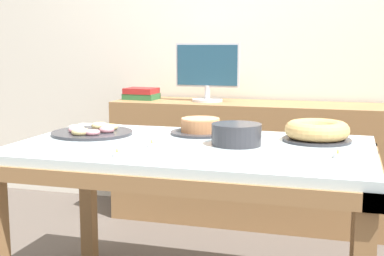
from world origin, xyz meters
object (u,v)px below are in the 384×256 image
object	(u,v)px
book_stack	(141,94)
computer_monitor	(207,72)
pastry_platter	(92,132)
tealight_centre	(338,155)
cake_chocolate_round	(200,127)
tealight_right_edge	(117,154)
tealight_near_front	(152,145)
cake_golden_bundt	(317,131)
plate_stack	(236,134)

from	to	relation	value
book_stack	computer_monitor	bearing A→B (deg)	-0.17
pastry_platter	tealight_centre	size ratio (longest dim) A/B	9.45
cake_chocolate_round	tealight_right_edge	size ratio (longest dim) A/B	7.04
computer_monitor	tealight_near_front	world-z (taller)	computer_monitor
tealight_centre	tealight_near_front	world-z (taller)	same
computer_monitor	tealight_right_edge	world-z (taller)	computer_monitor
cake_chocolate_round	cake_golden_bundt	world-z (taller)	cake_golden_bundt
plate_stack	tealight_centre	world-z (taller)	plate_stack
computer_monitor	book_stack	bearing A→B (deg)	179.83
computer_monitor	tealight_centre	xyz separation A→B (m)	(0.86, -1.34, -0.23)
computer_monitor	cake_chocolate_round	distance (m)	1.02
cake_golden_bundt	tealight_near_front	size ratio (longest dim) A/B	7.41
plate_stack	tealight_right_edge	bearing A→B (deg)	-137.31
tealight_centre	plate_stack	bearing A→B (deg)	160.81
cake_golden_bundt	tealight_centre	world-z (taller)	cake_golden_bundt
cake_golden_bundt	plate_stack	xyz separation A→B (m)	(-0.32, -0.19, 0.00)
book_stack	cake_golden_bundt	distance (m)	1.59
cake_chocolate_round	pastry_platter	distance (m)	0.51
book_stack	plate_stack	distance (m)	1.50
pastry_platter	tealight_right_edge	world-z (taller)	pastry_platter
cake_golden_bundt	tealight_right_edge	distance (m)	0.89
computer_monitor	tealight_near_front	bearing A→B (deg)	-85.03
tealight_right_edge	pastry_platter	bearing A→B (deg)	126.80
computer_monitor	cake_golden_bundt	distance (m)	1.28
computer_monitor	cake_chocolate_round	bearing A→B (deg)	-77.09
computer_monitor	cake_golden_bundt	xyz separation A→B (m)	(0.76, -1.01, -0.19)
tealight_near_front	tealight_right_edge	world-z (taller)	same
cake_chocolate_round	tealight_centre	size ratio (longest dim) A/B	7.04
tealight_centre	computer_monitor	bearing A→B (deg)	122.54
pastry_platter	tealight_near_front	distance (m)	0.43
cake_chocolate_round	plate_stack	world-z (taller)	plate_stack
cake_chocolate_round	tealight_right_edge	distance (m)	0.60
book_stack	tealight_right_edge	xyz separation A→B (m)	(0.52, -1.55, -0.08)
tealight_near_front	tealight_centre	bearing A→B (deg)	-0.22
cake_chocolate_round	tealight_right_edge	xyz separation A→B (m)	(-0.17, -0.58, -0.02)
plate_stack	tealight_near_front	bearing A→B (deg)	-156.52
computer_monitor	pastry_platter	world-z (taller)	computer_monitor
computer_monitor	book_stack	size ratio (longest dim) A/B	1.88
cake_chocolate_round	plate_stack	distance (m)	0.31
pastry_platter	plate_stack	xyz separation A→B (m)	(0.70, -0.07, 0.03)
cake_golden_bundt	tealight_near_front	bearing A→B (deg)	-153.08
pastry_platter	plate_stack	world-z (taller)	plate_stack
tealight_near_front	tealight_right_edge	bearing A→B (deg)	-105.45
computer_monitor	cake_chocolate_round	xyz separation A→B (m)	(0.22, -0.97, -0.21)
cake_golden_bundt	tealight_right_edge	size ratio (longest dim) A/B	7.41
book_stack	cake_golden_bundt	xyz separation A→B (m)	(1.22, -1.01, -0.04)
tealight_near_front	tealight_right_edge	distance (m)	0.22
pastry_platter	tealight_centre	bearing A→B (deg)	-10.87
book_stack	tealight_centre	bearing A→B (deg)	-45.52
pastry_platter	plate_stack	distance (m)	0.71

